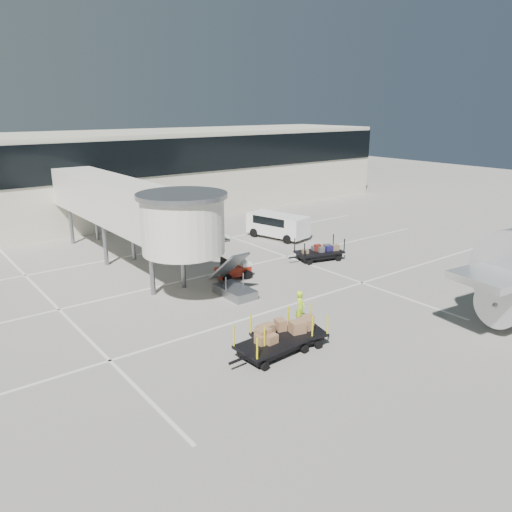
% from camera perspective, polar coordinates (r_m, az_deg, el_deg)
% --- Properties ---
extents(ground, '(140.00, 140.00, 0.00)m').
position_cam_1_polar(ground, '(25.81, 6.61, -7.02)').
color(ground, '#A39C92').
rests_on(ground, ground).
extents(lane_markings, '(40.00, 30.00, 0.02)m').
position_cam_1_polar(lane_markings, '(32.33, -5.80, -2.00)').
color(lane_markings, silver).
rests_on(lane_markings, ground).
extents(terminal, '(64.00, 12.11, 15.20)m').
position_cam_1_polar(terminal, '(49.90, -18.39, 8.71)').
color(terminal, beige).
rests_on(terminal, ground).
extents(jet_bridge, '(5.70, 20.40, 6.03)m').
position_cam_1_polar(jet_bridge, '(32.29, -13.81, 5.43)').
color(jet_bridge, silver).
rests_on(jet_bridge, ground).
extents(baggage_tug, '(2.26, 1.58, 1.41)m').
position_cam_1_polar(baggage_tug, '(31.21, -2.54, -1.65)').
color(baggage_tug, maroon).
rests_on(baggage_tug, ground).
extents(suitcase_cart, '(4.09, 2.40, 1.57)m').
position_cam_1_polar(suitcase_cart, '(35.15, 7.27, 0.41)').
color(suitcase_cart, black).
rests_on(suitcase_cart, ground).
extents(box_cart_near, '(4.03, 2.30, 1.55)m').
position_cam_1_polar(box_cart_near, '(22.57, 3.87, -8.89)').
color(box_cart_near, black).
rests_on(box_cart_near, ground).
extents(box_cart_far, '(4.15, 1.84, 1.61)m').
position_cam_1_polar(box_cart_far, '(21.68, 1.68, -10.04)').
color(box_cart_far, black).
rests_on(box_cart_far, ground).
extents(ground_worker, '(0.78, 0.71, 1.80)m').
position_cam_1_polar(ground_worker, '(24.55, 5.09, -5.97)').
color(ground_worker, '#B7F419').
rests_on(ground_worker, ground).
extents(minivan, '(3.18, 5.42, 1.93)m').
position_cam_1_polar(minivan, '(40.81, 2.35, 3.70)').
color(minivan, white).
rests_on(minivan, ground).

